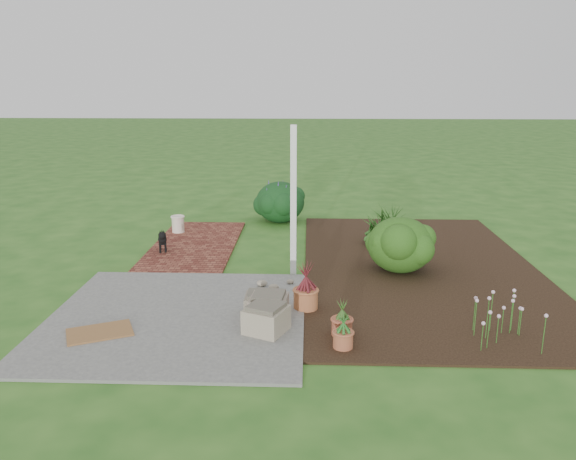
{
  "coord_description": "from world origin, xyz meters",
  "views": [
    {
      "loc": [
        0.55,
        -8.85,
        3.18
      ],
      "look_at": [
        0.2,
        0.4,
        0.7
      ],
      "focal_mm": 35.0,
      "sensor_mm": 36.0,
      "label": 1
    }
  ],
  "objects_px": {
    "evergreen_shrub": "(400,243)",
    "cream_ceramic_urn": "(178,224)",
    "black_dog": "(162,239)",
    "stone_trough_near": "(266,320)"
  },
  "relations": [
    {
      "from": "black_dog",
      "to": "evergreen_shrub",
      "type": "height_order",
      "value": "evergreen_shrub"
    },
    {
      "from": "stone_trough_near",
      "to": "cream_ceramic_urn",
      "type": "height_order",
      "value": "cream_ceramic_urn"
    },
    {
      "from": "black_dog",
      "to": "stone_trough_near",
      "type": "bearing_deg",
      "value": -71.94
    },
    {
      "from": "black_dog",
      "to": "evergreen_shrub",
      "type": "distance_m",
      "value": 4.4
    },
    {
      "from": "evergreen_shrub",
      "to": "stone_trough_near",
      "type": "bearing_deg",
      "value": -129.45
    },
    {
      "from": "stone_trough_near",
      "to": "black_dog",
      "type": "height_order",
      "value": "black_dog"
    },
    {
      "from": "evergreen_shrub",
      "to": "cream_ceramic_urn",
      "type": "bearing_deg",
      "value": 152.3
    },
    {
      "from": "cream_ceramic_urn",
      "to": "evergreen_shrub",
      "type": "bearing_deg",
      "value": -27.7
    },
    {
      "from": "black_dog",
      "to": "cream_ceramic_urn",
      "type": "xyz_separation_m",
      "value": [
        -0.03,
        1.42,
        -0.08
      ]
    },
    {
      "from": "black_dog",
      "to": "evergreen_shrub",
      "type": "relative_size",
      "value": 0.43
    }
  ]
}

